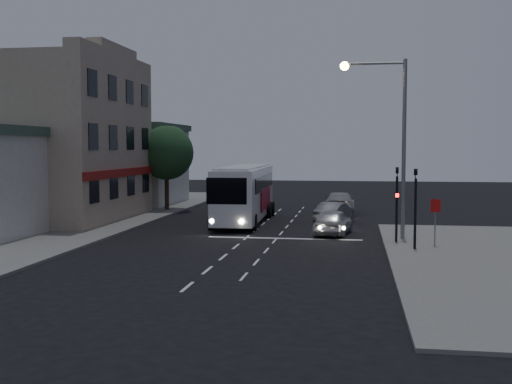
% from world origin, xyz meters
% --- Properties ---
extents(ground, '(120.00, 120.00, 0.00)m').
position_xyz_m(ground, '(0.00, 0.00, 0.00)').
color(ground, black).
extents(sidewalk_far, '(12.00, 50.00, 0.12)m').
position_xyz_m(sidewalk_far, '(-13.00, 8.00, 0.06)').
color(sidewalk_far, slate).
rests_on(sidewalk_far, ground).
extents(road_markings, '(8.00, 30.55, 0.01)m').
position_xyz_m(road_markings, '(1.29, 3.31, 0.00)').
color(road_markings, silver).
rests_on(road_markings, ground).
extents(tour_bus, '(2.79, 11.66, 3.56)m').
position_xyz_m(tour_bus, '(-1.28, 8.88, 1.92)').
color(tour_bus, silver).
rests_on(tour_bus, ground).
extents(car_suv, '(2.22, 4.33, 1.41)m').
position_xyz_m(car_suv, '(4.45, 3.80, 0.71)').
color(car_suv, silver).
rests_on(car_suv, ground).
extents(car_sedan_a, '(2.55, 4.28, 1.33)m').
position_xyz_m(car_sedan_a, '(4.37, 9.04, 0.67)').
color(car_sedan_a, gray).
rests_on(car_sedan_a, ground).
extents(car_sedan_b, '(2.13, 5.21, 1.51)m').
position_xyz_m(car_sedan_b, '(4.51, 15.37, 0.76)').
color(car_sedan_b, '#B0B0B0').
rests_on(car_sedan_b, ground).
extents(traffic_signal_main, '(0.25, 0.35, 4.10)m').
position_xyz_m(traffic_signal_main, '(7.60, 0.78, 2.42)').
color(traffic_signal_main, black).
rests_on(traffic_signal_main, sidewalk_near).
extents(traffic_signal_side, '(0.18, 0.15, 4.10)m').
position_xyz_m(traffic_signal_side, '(8.30, -1.20, 2.42)').
color(traffic_signal_side, black).
rests_on(traffic_signal_side, sidewalk_near).
extents(regulatory_sign, '(0.45, 0.12, 2.20)m').
position_xyz_m(regulatory_sign, '(9.30, -0.24, 1.60)').
color(regulatory_sign, slate).
rests_on(regulatory_sign, sidewalk_near).
extents(streetlight, '(3.32, 0.44, 9.00)m').
position_xyz_m(streetlight, '(7.34, 2.20, 5.73)').
color(streetlight, slate).
rests_on(streetlight, sidewalk_near).
extents(main_building, '(10.12, 12.00, 11.00)m').
position_xyz_m(main_building, '(-13.96, 8.00, 5.16)').
color(main_building, '#AE9F8D').
rests_on(main_building, sidewalk_far).
extents(low_building_north, '(9.40, 9.40, 6.50)m').
position_xyz_m(low_building_north, '(-13.50, 20.00, 3.39)').
color(low_building_north, '#B4B2AB').
rests_on(low_building_north, sidewalk_far).
extents(street_tree, '(4.00, 4.00, 6.20)m').
position_xyz_m(street_tree, '(-8.21, 15.02, 4.50)').
color(street_tree, black).
rests_on(street_tree, sidewalk_far).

